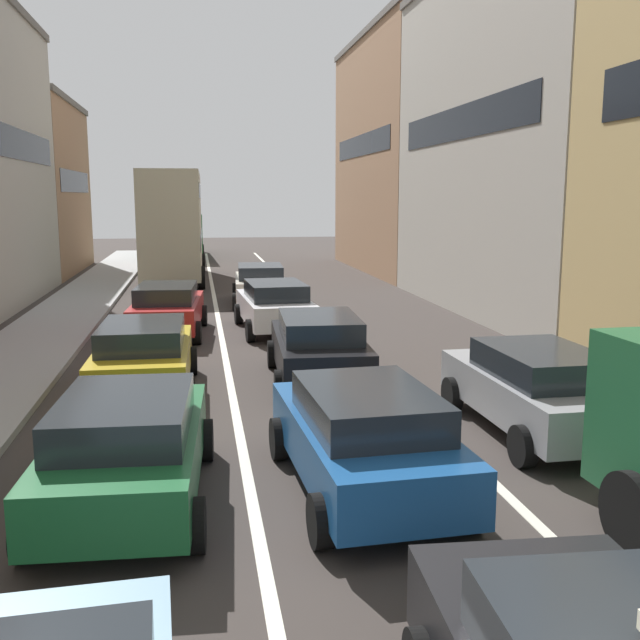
{
  "coord_description": "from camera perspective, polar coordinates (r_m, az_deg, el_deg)",
  "views": [
    {
      "loc": [
        -2.32,
        -1.71,
        3.97
      ],
      "look_at": [
        0.0,
        12.0,
        1.6
      ],
      "focal_mm": 40.77,
      "sensor_mm": 36.0,
      "label": 1
    }
  ],
  "objects": [
    {
      "name": "sidewalk_left",
      "position": [
        22.49,
        -20.68,
        -0.94
      ],
      "size": [
        2.6,
        64.0,
        0.14
      ],
      "primitive_type": "cube",
      "color": "#9B9B9B",
      "rests_on": "ground"
    },
    {
      "name": "lane_stripe_left",
      "position": [
        22.08,
        -7.84,
        -0.76
      ],
      "size": [
        0.16,
        60.0,
        0.01
      ],
      "primitive_type": "cube",
      "color": "silver",
      "rests_on": "ground"
    },
    {
      "name": "lane_stripe_right",
      "position": [
        22.44,
        0.87,
        -0.5
      ],
      "size": [
        0.16,
        60.0,
        0.01
      ],
      "primitive_type": "cube",
      "color": "silver",
      "rests_on": "ground"
    },
    {
      "name": "building_row_right",
      "position": [
        27.12,
        17.71,
        13.42
      ],
      "size": [
        7.2,
        43.9,
        12.36
      ],
      "rotation": [
        0.0,
        0.0,
        -1.57
      ],
      "color": "#9E7556",
      "rests_on": "ground"
    },
    {
      "name": "sedan_centre_lane_second",
      "position": [
        9.89,
        3.51,
        -9.07
      ],
      "size": [
        2.24,
        4.39,
        1.49
      ],
      "rotation": [
        0.0,
        0.0,
        1.62
      ],
      "color": "#194C8C",
      "rests_on": "ground"
    },
    {
      "name": "wagon_left_lane_second",
      "position": [
        9.81,
        -14.84,
        -9.54
      ],
      "size": [
        2.24,
        4.39,
        1.49
      ],
      "rotation": [
        0.0,
        0.0,
        1.52
      ],
      "color": "#19592D",
      "rests_on": "ground"
    },
    {
      "name": "hatchback_centre_lane_third",
      "position": [
        15.58,
        -0.1,
        -2.08
      ],
      "size": [
        2.24,
        4.39,
        1.49
      ],
      "rotation": [
        0.0,
        0.0,
        1.52
      ],
      "color": "black",
      "rests_on": "ground"
    },
    {
      "name": "sedan_left_lane_third",
      "position": [
        15.1,
        -13.67,
        -2.74
      ],
      "size": [
        2.12,
        4.33,
        1.49
      ],
      "rotation": [
        0.0,
        0.0,
        1.56
      ],
      "color": "#B29319",
      "rests_on": "ground"
    },
    {
      "name": "coupe_centre_lane_fourth",
      "position": [
        21.54,
        -3.56,
        1.19
      ],
      "size": [
        2.25,
        4.39,
        1.49
      ],
      "rotation": [
        0.0,
        0.0,
        1.62
      ],
      "color": "silver",
      "rests_on": "ground"
    },
    {
      "name": "sedan_left_lane_fourth",
      "position": [
        21.34,
        -11.88,
        0.92
      ],
      "size": [
        2.29,
        4.41,
        1.49
      ],
      "rotation": [
        0.0,
        0.0,
        1.5
      ],
      "color": "#A51E1E",
      "rests_on": "ground"
    },
    {
      "name": "sedan_centre_lane_fifth",
      "position": [
        26.98,
        -4.72,
        2.89
      ],
      "size": [
        2.24,
        4.39,
        1.49
      ],
      "rotation": [
        0.0,
        0.0,
        1.52
      ],
      "color": "beige",
      "rests_on": "ground"
    },
    {
      "name": "sedan_right_lane_behind_truck",
      "position": [
        12.79,
        16.68,
        -5.11
      ],
      "size": [
        2.11,
        4.32,
        1.49
      ],
      "rotation": [
        0.0,
        0.0,
        1.58
      ],
      "color": "gray",
      "rests_on": "ground"
    },
    {
      "name": "bus_mid_queue_primary",
      "position": [
        34.92,
        -11.43,
        7.62
      ],
      "size": [
        2.9,
        10.53,
        5.06
      ],
      "rotation": [
        0.0,
        0.0,
        1.56
      ],
      "color": "#BFB793",
      "rests_on": "ground"
    },
    {
      "name": "bus_far_queue_secondary",
      "position": [
        49.56,
        -10.97,
        6.95
      ],
      "size": [
        3.11,
        10.59,
        2.9
      ],
      "rotation": [
        0.0,
        0.0,
        1.61
      ],
      "color": "#1E6033",
      "rests_on": "ground"
    }
  ]
}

